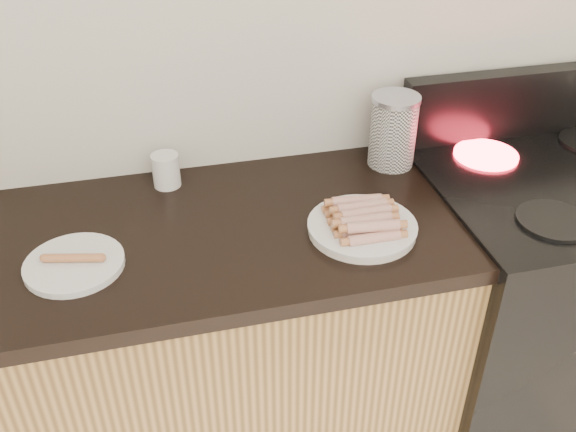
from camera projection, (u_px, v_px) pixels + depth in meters
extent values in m
cube|color=silver|center=(262.00, 19.00, 1.61)|extent=(4.00, 0.04, 2.60)
cube|color=#A17741|center=(37.00, 397.00, 1.72)|extent=(2.20, 0.59, 0.86)
cube|color=black|center=(536.00, 307.00, 1.98)|extent=(0.76, 0.65, 0.90)
cube|color=black|center=(573.00, 180.00, 1.73)|extent=(0.76, 0.65, 0.01)
cube|color=black|center=(525.00, 102.00, 1.90)|extent=(0.76, 0.06, 0.20)
cylinder|color=black|center=(554.00, 221.00, 1.55)|extent=(0.18, 0.18, 0.01)
cylinder|color=#FF1E2D|center=(486.00, 155.00, 1.82)|extent=(0.18, 0.18, 0.01)
cylinder|color=silver|center=(362.00, 229.00, 1.54)|extent=(0.29, 0.29, 0.02)
cylinder|color=white|center=(74.00, 264.00, 1.42)|extent=(0.26, 0.26, 0.02)
cylinder|color=maroon|center=(373.00, 238.00, 1.47)|extent=(0.12, 0.03, 0.03)
cylinder|color=maroon|center=(369.00, 231.00, 1.49)|extent=(0.12, 0.03, 0.03)
cylinder|color=maroon|center=(365.00, 224.00, 1.51)|extent=(0.12, 0.03, 0.03)
cylinder|color=maroon|center=(361.00, 218.00, 1.53)|extent=(0.12, 0.03, 0.03)
cylinder|color=maroon|center=(357.00, 212.00, 1.56)|extent=(0.12, 0.03, 0.03)
cylinder|color=maroon|center=(353.00, 205.00, 1.58)|extent=(0.12, 0.03, 0.03)
cylinder|color=maroon|center=(371.00, 227.00, 1.47)|extent=(0.12, 0.03, 0.03)
cylinder|color=maroon|center=(367.00, 220.00, 1.49)|extent=(0.12, 0.03, 0.03)
cylinder|color=maroon|center=(363.00, 213.00, 1.51)|extent=(0.12, 0.03, 0.03)
cylinder|color=maroon|center=(359.00, 207.00, 1.53)|extent=(0.12, 0.03, 0.03)
cylinder|color=maroon|center=(356.00, 201.00, 1.56)|extent=(0.12, 0.03, 0.03)
cylinder|color=#BE6F4F|center=(73.00, 258.00, 1.41)|extent=(0.13, 0.05, 0.02)
cylinder|color=white|center=(393.00, 133.00, 1.76)|extent=(0.13, 0.13, 0.19)
cylinder|color=silver|center=(396.00, 98.00, 1.71)|extent=(0.13, 0.13, 0.01)
cylinder|color=white|center=(166.00, 170.00, 1.69)|extent=(0.07, 0.07, 0.09)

